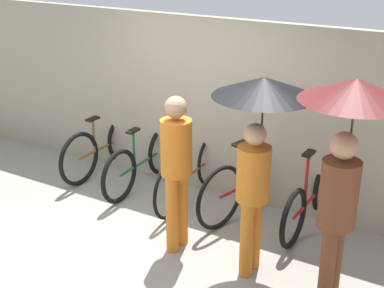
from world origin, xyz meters
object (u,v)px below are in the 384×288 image
Objects in this scene: parked_bicycle_2 at (192,171)px; pedestrian_leading at (176,162)px; pedestrian_center at (260,125)px; parked_bicycle_1 at (143,161)px; pedestrian_trailing at (348,141)px; parked_bicycle_0 at (103,146)px; parked_bicycle_3 at (248,183)px; parked_bicycle_4 at (310,199)px.

pedestrian_leading is (0.42, -1.04, 0.61)m from parked_bicycle_2.
parked_bicycle_2 is 1.96m from pedestrian_center.
parked_bicycle_2 reaches higher than parked_bicycle_1.
pedestrian_leading is 1.82m from pedestrian_trailing.
pedestrian_center reaches higher than parked_bicycle_2.
parked_bicycle_2 reaches higher than parked_bicycle_0.
parked_bicycle_3 is at bearing 143.13° from pedestrian_trailing.
pedestrian_trailing reaches higher than parked_bicycle_1.
parked_bicycle_4 is at bearing 78.49° from pedestrian_center.
parked_bicycle_3 is 1.26m from pedestrian_leading.
parked_bicycle_2 is 1.27m from pedestrian_leading.
pedestrian_center reaches higher than parked_bicycle_1.
pedestrian_center is (1.27, -0.95, 1.15)m from parked_bicycle_2.
parked_bicycle_1 is 0.99× the size of parked_bicycle_3.
parked_bicycle_4 is 0.77× the size of pedestrian_trailing.
pedestrian_trailing is at bearing -13.46° from pedestrian_center.
parked_bicycle_4 is (2.99, -0.01, -0.03)m from parked_bicycle_0.
parked_bicycle_3 is (2.25, -0.07, 0.02)m from parked_bicycle_0.
parked_bicycle_3 is at bearing -88.73° from parked_bicycle_1.
pedestrian_leading is (1.92, -1.13, 0.61)m from parked_bicycle_0.
pedestrian_trailing is at bearing -112.11° from parked_bicycle_1.
parked_bicycle_0 is at bearing 102.38° from parked_bicycle_3.
pedestrian_leading reaches higher than parked_bicycle_4.
pedestrian_center is (0.85, 0.08, 0.54)m from pedestrian_leading.
parked_bicycle_4 is (1.50, 0.09, -0.03)m from parked_bicycle_2.
parked_bicycle_4 is at bearing -71.51° from parked_bicycle_3.
parked_bicycle_4 is 0.83× the size of pedestrian_center.
parked_bicycle_0 is at bearing 164.79° from pedestrian_trailing.
parked_bicycle_3 is at bearing -90.50° from parked_bicycle_0.
parked_bicycle_0 reaches higher than parked_bicycle_3.
parked_bicycle_0 reaches higher than parked_bicycle_1.
pedestrian_trailing is at bearing -107.95° from parked_bicycle_0.
parked_bicycle_0 is 0.80× the size of pedestrian_trailing.
pedestrian_center reaches higher than parked_bicycle_3.
parked_bicycle_3 is 0.81× the size of pedestrian_trailing.
pedestrian_center is at bearing 8.42° from pedestrian_leading.
parked_bicycle_1 is 2.52m from pedestrian_center.
parked_bicycle_2 is 2.72m from pedestrian_trailing.
parked_bicycle_3 is 0.87× the size of pedestrian_center.
parked_bicycle_3 is (0.75, 0.03, 0.02)m from parked_bicycle_2.
pedestrian_leading reaches higher than parked_bicycle_2.
pedestrian_center is at bearing 169.72° from parked_bicycle_4.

